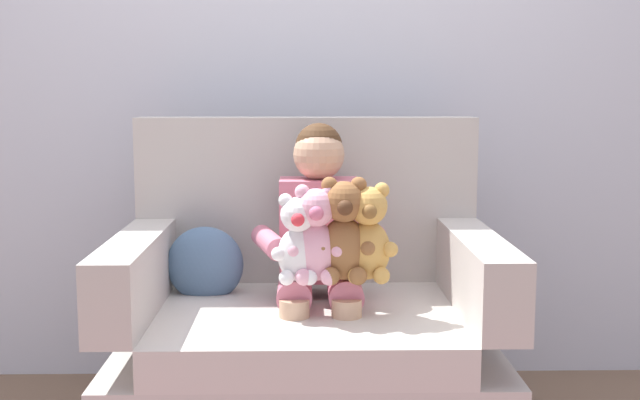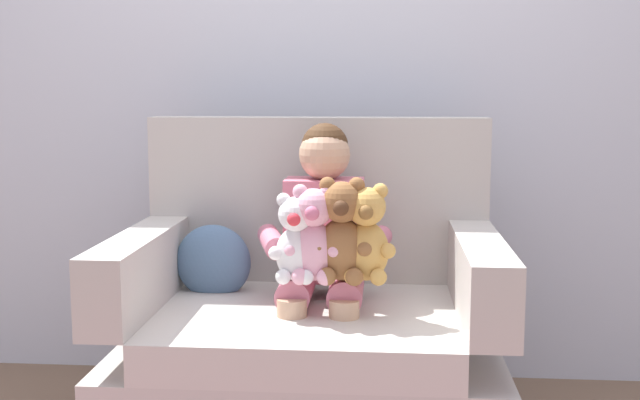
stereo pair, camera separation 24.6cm
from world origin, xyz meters
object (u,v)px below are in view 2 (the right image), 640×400
Objects in this scene: plush_honey at (366,236)px; armchair at (310,342)px; plush_pink at (314,237)px; throw_pillow at (213,262)px; seated_child at (323,237)px; plush_brown at (342,233)px; plush_white at (296,241)px.

armchair is at bearing 158.51° from plush_honey.
plush_honey is 1.01× the size of plush_pink.
throw_pillow is (-0.53, 0.27, -0.15)m from plush_honey.
seated_child is 2.56× the size of plush_brown.
plush_brown reaches higher than plush_pink.
plush_brown is at bearing -1.97° from plush_pink.
plush_white is 0.90× the size of plush_honey.
plush_honey reaches higher than plush_white.
seated_child reaches higher than plush_white.
seated_child is at bearing -14.00° from throw_pillow.
armchair is 4.45× the size of plush_white.
plush_white is (-0.07, -0.19, 0.02)m from seated_child.
throw_pillow is (-0.39, 0.10, -0.11)m from seated_child.
plush_brown is (-0.07, -0.01, 0.01)m from plush_honey.
plush_pink reaches higher than throw_pillow.
armchair reaches higher than plush_brown.
throw_pillow is at bearing 170.87° from plush_honey.
seated_child is 2.72× the size of plush_honey.
plush_honey is at bearing -3.28° from plush_brown.
plush_brown reaches higher than plush_honey.
seated_child is at bearing 29.49° from armchair.
plush_pink is 1.15× the size of throw_pillow.
seated_child is at bearing 103.03° from plush_brown.
armchair is at bearing 116.71° from plush_brown.
plush_pink is at bearing 16.40° from plush_white.
armchair is at bearing 93.06° from plush_pink.
plush_pink is at bearing -93.75° from seated_child.
plush_pink is at bearing -80.75° from armchair.
plush_white is at bearing 175.38° from plush_pink.
seated_child is at bearing 79.71° from plush_pink.
throw_pillow is at bearing 166.35° from seated_child.
armchair is 1.47× the size of seated_child.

